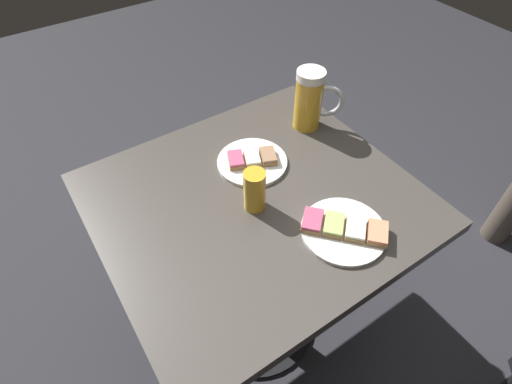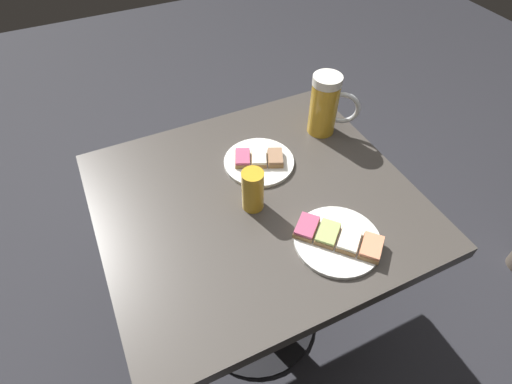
% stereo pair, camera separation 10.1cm
% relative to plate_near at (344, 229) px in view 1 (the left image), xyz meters
% --- Properties ---
extents(ground_plane, '(6.00, 6.00, 0.00)m').
position_rel_plate_near_xyz_m(ground_plane, '(0.21, 0.11, -0.71)').
color(ground_plane, '#28282D').
extents(cafe_table, '(0.72, 0.79, 0.70)m').
position_rel_plate_near_xyz_m(cafe_table, '(0.21, 0.11, -0.16)').
color(cafe_table, black).
rests_on(cafe_table, ground_plane).
extents(plate_near, '(0.20, 0.20, 0.03)m').
position_rel_plate_near_xyz_m(plate_near, '(0.00, 0.00, 0.00)').
color(plate_near, white).
rests_on(plate_near, cafe_table).
extents(plate_far, '(0.19, 0.19, 0.03)m').
position_rel_plate_near_xyz_m(plate_far, '(0.32, 0.05, -0.00)').
color(plate_far, white).
rests_on(plate_far, cafe_table).
extents(beer_mug, '(0.11, 0.13, 0.18)m').
position_rel_plate_near_xyz_m(beer_mug, '(0.37, -0.19, 0.08)').
color(beer_mug, gold).
rests_on(beer_mug, cafe_table).
extents(beer_glass_small, '(0.05, 0.05, 0.11)m').
position_rel_plate_near_xyz_m(beer_glass_small, '(0.18, 0.13, 0.05)').
color(beer_glass_small, gold).
rests_on(beer_glass_small, cafe_table).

